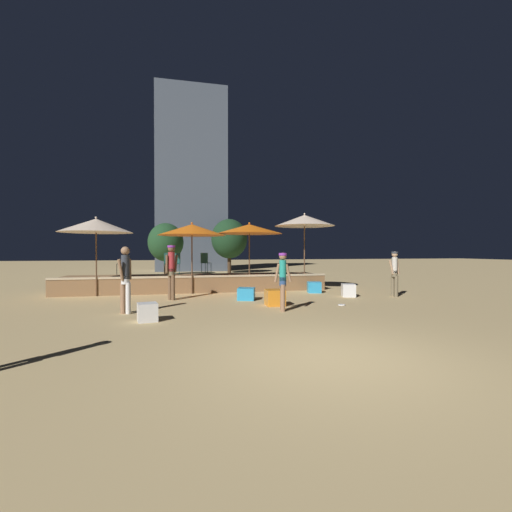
# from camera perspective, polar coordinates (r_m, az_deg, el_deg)

# --- Properties ---
(ground_plane) EXTENTS (120.00, 120.00, 0.00)m
(ground_plane) POSITION_cam_1_polar(r_m,az_deg,el_deg) (5.81, 12.16, -16.15)
(ground_plane) COLOR tan
(wooden_deck) EXTENTS (10.92, 2.49, 0.71)m
(wooden_deck) POSITION_cam_1_polar(r_m,az_deg,el_deg) (15.11, -9.96, -4.40)
(wooden_deck) COLOR olive
(wooden_deck) RESTS_ON ground
(patio_umbrella_0) EXTENTS (2.63, 2.63, 2.98)m
(patio_umbrella_0) POSITION_cam_1_polar(r_m,az_deg,el_deg) (14.12, -25.11, 4.60)
(patio_umbrella_0) COLOR brown
(patio_umbrella_0) RESTS_ON ground
(patio_umbrella_1) EXTENTS (2.57, 2.57, 3.33)m
(patio_umbrella_1) POSITION_cam_1_polar(r_m,az_deg,el_deg) (14.94, 8.08, 5.87)
(patio_umbrella_1) COLOR brown
(patio_umbrella_1) RESTS_ON ground
(patio_umbrella_2) EXTENTS (2.73, 2.73, 2.88)m
(patio_umbrella_2) POSITION_cam_1_polar(r_m,az_deg,el_deg) (14.23, -1.13, 4.51)
(patio_umbrella_2) COLOR brown
(patio_umbrella_2) RESTS_ON ground
(patio_umbrella_3) EXTENTS (2.67, 2.67, 2.83)m
(patio_umbrella_3) POSITION_cam_1_polar(r_m,az_deg,el_deg) (13.78, -10.64, 4.30)
(patio_umbrella_3) COLOR brown
(patio_umbrella_3) RESTS_ON ground
(cube_seat_0) EXTENTS (0.58, 0.58, 0.49)m
(cube_seat_0) POSITION_cam_1_polar(r_m,az_deg,el_deg) (10.71, 3.17, -6.93)
(cube_seat_0) COLOR orange
(cube_seat_0) RESTS_ON ground
(cube_seat_1) EXTENTS (0.72, 0.72, 0.42)m
(cube_seat_1) POSITION_cam_1_polar(r_m,az_deg,el_deg) (11.90, -1.62, -6.33)
(cube_seat_1) COLOR #2D9EDB
(cube_seat_1) RESTS_ON ground
(cube_seat_2) EXTENTS (0.59, 0.59, 0.47)m
(cube_seat_2) POSITION_cam_1_polar(r_m,az_deg,el_deg) (13.16, 15.15, -5.54)
(cube_seat_2) COLOR white
(cube_seat_2) RESTS_ON ground
(cube_seat_3) EXTENTS (0.64, 0.64, 0.44)m
(cube_seat_3) POSITION_cam_1_polar(r_m,az_deg,el_deg) (14.16, 9.66, -5.15)
(cube_seat_3) COLOR #2D9EDB
(cube_seat_3) RESTS_ON ground
(cube_seat_4) EXTENTS (0.53, 0.53, 0.44)m
(cube_seat_4) POSITION_cam_1_polar(r_m,az_deg,el_deg) (8.74, -17.64, -8.91)
(cube_seat_4) COLOR white
(cube_seat_4) RESTS_ON ground
(person_0) EXTENTS (0.52, 0.29, 1.68)m
(person_0) POSITION_cam_1_polar(r_m,az_deg,el_deg) (13.67, 22.10, -2.39)
(person_0) COLOR #72664C
(person_0) RESTS_ON ground
(person_1) EXTENTS (0.44, 0.35, 1.90)m
(person_1) POSITION_cam_1_polar(r_m,az_deg,el_deg) (12.16, -13.92, -1.95)
(person_1) COLOR brown
(person_1) RESTS_ON ground
(person_2) EXTENTS (0.51, 0.29, 1.65)m
(person_2) POSITION_cam_1_polar(r_m,az_deg,el_deg) (9.67, 4.48, -3.80)
(person_2) COLOR #997051
(person_2) RESTS_ON ground
(person_4) EXTENTS (0.34, 0.47, 1.82)m
(person_4) POSITION_cam_1_polar(r_m,az_deg,el_deg) (9.88, -20.94, -3.22)
(person_4) COLOR #997051
(person_4) RESTS_ON ground
(bistro_chair_0) EXTENTS (0.48, 0.47, 0.90)m
(bistro_chair_0) POSITION_cam_1_polar(r_m,az_deg,el_deg) (14.64, -13.20, -0.89)
(bistro_chair_0) COLOR #1E4C47
(bistro_chair_0) RESTS_ON wooden_deck
(bistro_chair_1) EXTENTS (0.48, 0.48, 0.90)m
(bistro_chair_1) POSITION_cam_1_polar(r_m,az_deg,el_deg) (15.25, -8.46, -0.81)
(bistro_chair_1) COLOR #1E4C47
(bistro_chair_1) RESTS_ON wooden_deck
(bistro_chair_2) EXTENTS (0.40, 0.40, 0.90)m
(bistro_chair_2) POSITION_cam_1_polar(r_m,az_deg,el_deg) (15.65, -14.43, -0.79)
(bistro_chair_2) COLOR #1E4C47
(bistro_chair_2) RESTS_ON wooden_deck
(bistro_chair_3) EXTENTS (0.48, 0.48, 0.90)m
(bistro_chair_3) POSITION_cam_1_polar(r_m,az_deg,el_deg) (15.29, -21.14, -0.86)
(bistro_chair_3) COLOR #47474C
(bistro_chair_3) RESTS_ON wooden_deck
(frisbee_disc) EXTENTS (0.23, 0.23, 0.03)m
(frisbee_disc) POSITION_cam_1_polar(r_m,az_deg,el_deg) (11.06, 14.08, -7.90)
(frisbee_disc) COLOR white
(frisbee_disc) RESTS_ON ground
(background_tree_0) EXTENTS (2.41, 2.41, 3.62)m
(background_tree_0) POSITION_cam_1_polar(r_m,az_deg,el_deg) (24.43, -14.80, 2.21)
(background_tree_0) COLOR #3D2B1C
(background_tree_0) RESTS_ON ground
(background_tree_1) EXTENTS (2.73, 2.73, 4.13)m
(background_tree_1) POSITION_cam_1_polar(r_m,az_deg,el_deg) (26.13, -4.47, 2.87)
(background_tree_1) COLOR #3D2B1C
(background_tree_1) RESTS_ON ground
(distant_building) EXTENTS (5.92, 3.57, 15.50)m
(distant_building) POSITION_cam_1_polar(r_m,az_deg,el_deg) (30.89, -10.75, 12.14)
(distant_building) COLOR #4C5666
(distant_building) RESTS_ON ground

